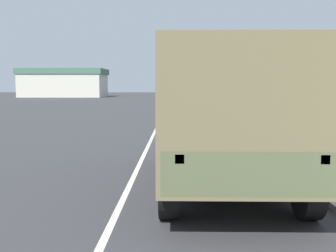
{
  "coord_description": "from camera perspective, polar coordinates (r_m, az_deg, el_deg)",
  "views": [
    {
      "loc": [
        0.99,
        1.59,
        2.1
      ],
      "look_at": [
        0.78,
        11.61,
        1.13
      ],
      "focal_mm": 45.0,
      "sensor_mm": 36.0,
      "label": 1
    }
  ],
  "objects": [
    {
      "name": "grass_strip_right",
      "position": [
        39.27,
        12.81,
        2.33
      ],
      "size": [
        7.0,
        120.0,
        0.02
      ],
      "color": "#4C7538",
      "rests_on": "ground"
    },
    {
      "name": "car_nearest_ahead",
      "position": [
        21.96,
        4.16,
        2.03
      ],
      "size": [
        1.78,
        4.26,
        1.73
      ],
      "color": "silver",
      "rests_on": "ground"
    },
    {
      "name": "military_truck",
      "position": [
        8.68,
        7.59,
        2.21
      ],
      "size": [
        2.48,
        6.71,
        2.79
      ],
      "color": "#545B3D",
      "rests_on": "ground"
    },
    {
      "name": "building_distant",
      "position": [
        79.81,
        -13.88,
        5.71
      ],
      "size": [
        15.15,
        9.31,
        5.11
      ],
      "color": "beige",
      "rests_on": "ground"
    },
    {
      "name": "ground_plane",
      "position": [
        38.48,
        -0.3,
        2.39
      ],
      "size": [
        180.0,
        180.0,
        0.0
      ],
      "primitive_type": "plane",
      "color": "#38383A"
    },
    {
      "name": "sidewalk_right",
      "position": [
        38.62,
        6.4,
        2.46
      ],
      "size": [
        1.8,
        120.0,
        0.12
      ],
      "color": "beige",
      "rests_on": "ground"
    },
    {
      "name": "lane_centre_stripe",
      "position": [
        38.48,
        -0.3,
        2.39
      ],
      "size": [
        0.12,
        120.0,
        0.0
      ],
      "color": "silver",
      "rests_on": "ground"
    },
    {
      "name": "car_second_ahead",
      "position": [
        30.92,
        2.87,
        2.93
      ],
      "size": [
        1.81,
        4.88,
        1.57
      ],
      "color": "#B7BABF",
      "rests_on": "ground"
    }
  ]
}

